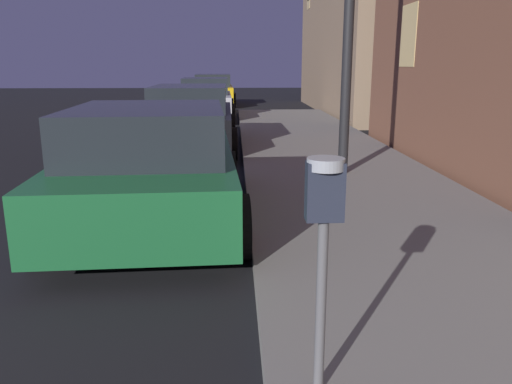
{
  "coord_description": "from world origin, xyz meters",
  "views": [
    {
      "loc": [
        3.84,
        -2.15,
        1.9
      ],
      "look_at": [
        3.99,
        1.39,
        1.01
      ],
      "focal_mm": 35.74,
      "sensor_mm": 36.0,
      "label": 1
    }
  ],
  "objects_px": {
    "parking_meter": "(324,219)",
    "car_silver": "(206,99)",
    "car_green": "(152,166)",
    "car_yellow_cab": "(213,90)",
    "car_black": "(191,117)"
  },
  "relations": [
    {
      "from": "car_silver",
      "to": "car_green",
      "type": "bearing_deg",
      "value": -89.98
    },
    {
      "from": "car_green",
      "to": "car_yellow_cab",
      "type": "height_order",
      "value": "same"
    },
    {
      "from": "car_yellow_cab",
      "to": "car_silver",
      "type": "bearing_deg",
      "value": -90.01
    },
    {
      "from": "parking_meter",
      "to": "car_silver",
      "type": "bearing_deg",
      "value": 95.35
    },
    {
      "from": "car_green",
      "to": "car_black",
      "type": "height_order",
      "value": "same"
    },
    {
      "from": "car_green",
      "to": "car_black",
      "type": "distance_m",
      "value": 5.65
    },
    {
      "from": "car_green",
      "to": "car_yellow_cab",
      "type": "bearing_deg",
      "value": 90.01
    },
    {
      "from": "car_silver",
      "to": "car_yellow_cab",
      "type": "height_order",
      "value": "same"
    },
    {
      "from": "car_green",
      "to": "car_silver",
      "type": "height_order",
      "value": "same"
    },
    {
      "from": "car_silver",
      "to": "car_yellow_cab",
      "type": "distance_m",
      "value": 6.32
    },
    {
      "from": "parking_meter",
      "to": "car_green",
      "type": "distance_m",
      "value": 3.81
    },
    {
      "from": "car_black",
      "to": "car_silver",
      "type": "xyz_separation_m",
      "value": [
        -0.0,
        6.23,
        -0.02
      ]
    },
    {
      "from": "parking_meter",
      "to": "car_black",
      "type": "bearing_deg",
      "value": 98.94
    },
    {
      "from": "parking_meter",
      "to": "car_green",
      "type": "height_order",
      "value": "parking_meter"
    },
    {
      "from": "car_silver",
      "to": "parking_meter",
      "type": "bearing_deg",
      "value": -84.65
    }
  ]
}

